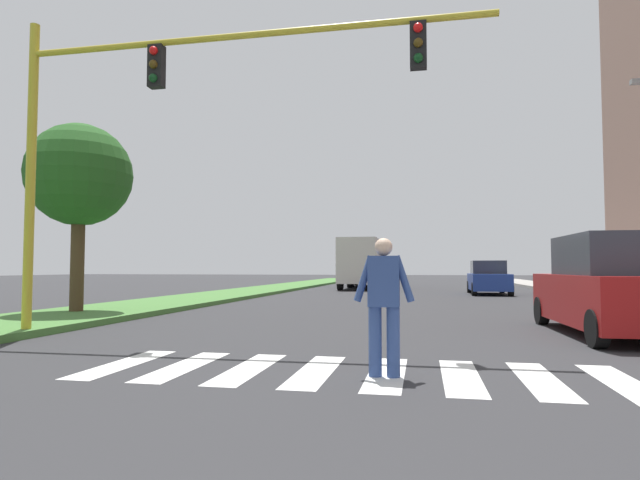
% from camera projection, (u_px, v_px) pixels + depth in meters
% --- Properties ---
extents(ground_plane, '(140.00, 140.00, 0.00)m').
position_uv_depth(ground_plane, '(414.00, 292.00, 28.90)').
color(ground_plane, '#2D2D30').
extents(crosswalk, '(7.65, 2.20, 0.01)m').
position_uv_depth(crosswalk, '(387.00, 374.00, 6.52)').
color(crosswalk, silver).
rests_on(crosswalk, ground_plane).
extents(median_strip, '(3.41, 64.00, 0.15)m').
position_uv_depth(median_strip, '(257.00, 291.00, 28.56)').
color(median_strip, '#477A38').
rests_on(median_strip, ground_plane).
extents(tree_mid, '(2.81, 2.81, 5.14)m').
position_uv_depth(tree_mid, '(79.00, 176.00, 14.41)').
color(tree_mid, '#4C3823').
rests_on(tree_mid, median_strip).
extents(sidewalk_right, '(3.00, 64.00, 0.15)m').
position_uv_depth(sidewalk_right, '(599.00, 294.00, 25.25)').
color(sidewalk_right, '#9E9991').
rests_on(sidewalk_right, ground_plane).
extents(traffic_light_gantry, '(8.88, 0.30, 6.00)m').
position_uv_depth(traffic_light_gantry, '(154.00, 105.00, 9.78)').
color(traffic_light_gantry, gold).
rests_on(traffic_light_gantry, median_strip).
extents(pedestrian_performer, '(0.75, 0.24, 1.69)m').
position_uv_depth(pedestrian_performer, '(384.00, 300.00, 6.39)').
color(pedestrian_performer, '#334C8C').
rests_on(pedestrian_performer, ground_plane).
extents(suv_crossing, '(2.06, 4.64, 1.97)m').
position_uv_depth(suv_crossing, '(612.00, 288.00, 10.27)').
color(suv_crossing, maroon).
rests_on(suv_crossing, ground_plane).
extents(sedan_midblock, '(1.94, 4.14, 1.68)m').
position_uv_depth(sedan_midblock, '(488.00, 279.00, 26.23)').
color(sedan_midblock, navy).
rests_on(sedan_midblock, ground_plane).
extents(sedan_distant, '(2.08, 4.60, 1.63)m').
position_uv_depth(sedan_distant, '(366.00, 276.00, 38.11)').
color(sedan_distant, black).
rests_on(sedan_distant, ground_plane).
extents(truck_box_delivery, '(2.40, 6.20, 3.10)m').
position_uv_depth(truck_box_delivery, '(361.00, 263.00, 32.74)').
color(truck_box_delivery, navy).
rests_on(truck_box_delivery, ground_plane).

